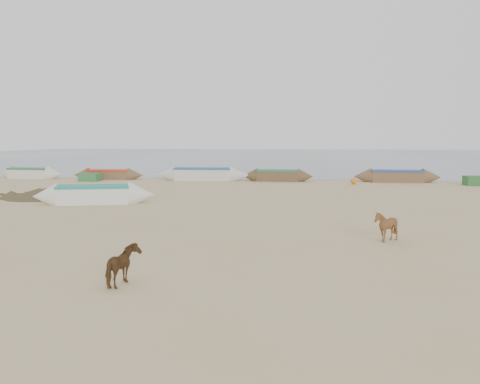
# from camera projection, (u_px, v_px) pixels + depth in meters

# --- Properties ---
(ground) EXTENTS (140.00, 140.00, 0.00)m
(ground) POSITION_uv_depth(u_px,v_px,m) (225.00, 236.00, 15.24)
(ground) COLOR tan
(ground) RESTS_ON ground
(sea) EXTENTS (160.00, 160.00, 0.00)m
(sea) POSITION_uv_depth(u_px,v_px,m) (285.00, 155.00, 96.15)
(sea) COLOR slate
(sea) RESTS_ON ground
(calf_front) EXTENTS (0.89, 0.80, 0.96)m
(calf_front) POSITION_uv_depth(u_px,v_px,m) (386.00, 226.00, 14.34)
(calf_front) COLOR brown
(calf_front) RESTS_ON ground
(calf_right) EXTENTS (0.95, 1.03, 0.86)m
(calf_right) POSITION_uv_depth(u_px,v_px,m) (124.00, 266.00, 10.02)
(calf_right) COLOR #52351A
(calf_right) RESTS_ON ground
(near_canoe) EXTENTS (5.96, 2.76, 0.90)m
(near_canoe) POSITION_uv_depth(u_px,v_px,m) (94.00, 194.00, 22.96)
(near_canoe) COLOR white
(near_canoe) RESTS_ON ground
(debris_pile) EXTENTS (4.45, 4.45, 0.53)m
(debris_pile) POSITION_uv_depth(u_px,v_px,m) (40.00, 193.00, 25.18)
(debris_pile) COLOR brown
(debris_pile) RESTS_ON ground
(waterline_canoes) EXTENTS (56.12, 3.42, 0.98)m
(waterline_canoes) POSITION_uv_depth(u_px,v_px,m) (245.00, 175.00, 35.52)
(waterline_canoes) COLOR brown
(waterline_canoes) RESTS_ON ground
(beach_clutter) EXTENTS (44.29, 4.67, 0.64)m
(beach_clutter) POSITION_uv_depth(u_px,v_px,m) (319.00, 178.00, 34.33)
(beach_clutter) COLOR #316D38
(beach_clutter) RESTS_ON ground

